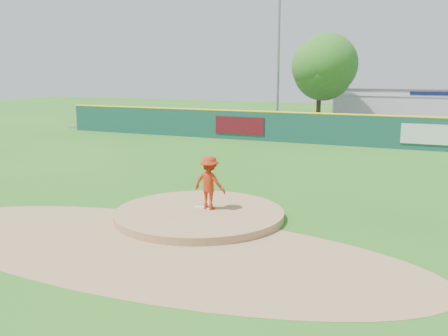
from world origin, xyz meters
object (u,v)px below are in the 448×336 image
at_px(pitcher, 209,183).
at_px(pool_building_grp, 431,107).
at_px(van, 431,128).
at_px(light_pole_left, 279,55).
at_px(playground_slide, 183,119).
at_px(deciduous_tree, 320,73).

height_order(pitcher, pool_building_grp, pool_building_grp).
bearing_deg(van, light_pole_left, 94.21).
relative_size(van, playground_slide, 2.19).
height_order(pitcher, van, pitcher).
bearing_deg(deciduous_tree, light_pole_left, 153.43).
relative_size(pitcher, light_pole_left, 0.16).
xyz_separation_m(pitcher, pool_building_grp, (5.78, 31.66, 0.54)).
distance_m(pool_building_grp, deciduous_tree, 11.01).
bearing_deg(pitcher, light_pole_left, -71.07).
xyz_separation_m(deciduous_tree, light_pole_left, (-4.00, 2.00, 1.50)).
height_order(playground_slide, light_pole_left, light_pole_left).
xyz_separation_m(van, light_pole_left, (-12.29, 3.15, 5.28)).
relative_size(van, deciduous_tree, 0.73).
bearing_deg(light_pole_left, pitcher, -76.88).
distance_m(pool_building_grp, light_pole_left, 13.72).
bearing_deg(playground_slide, deciduous_tree, 7.88).
bearing_deg(pool_building_grp, light_pole_left, -157.40).
bearing_deg(pitcher, pool_building_grp, -94.54).
bearing_deg(playground_slide, pitcher, -59.77).
bearing_deg(playground_slide, light_pole_left, 26.13).
bearing_deg(deciduous_tree, playground_slide, -172.12).
distance_m(playground_slide, light_pole_left, 9.70).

